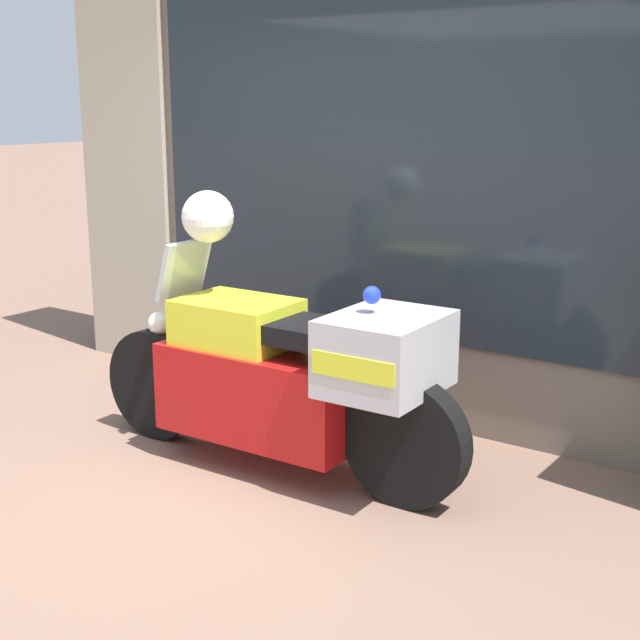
{
  "coord_description": "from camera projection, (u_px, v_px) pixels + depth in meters",
  "views": [
    {
      "loc": [
        2.9,
        -2.84,
        1.98
      ],
      "look_at": [
        0.02,
        1.24,
        0.73
      ],
      "focal_mm": 50.0,
      "sensor_mm": 36.0,
      "label": 1
    }
  ],
  "objects": [
    {
      "name": "white_helmet",
      "position": [
        208.0,
        217.0,
        4.8
      ],
      "size": [
        0.28,
        0.28,
        0.28
      ],
      "primitive_type": "sphere",
      "color": "white",
      "rests_on": "paramedic_motorcycle"
    },
    {
      "name": "shop_building",
      "position": [
        338.0,
        142.0,
        5.73
      ],
      "size": [
        5.09,
        0.55,
        3.38
      ],
      "color": "#6B6056",
      "rests_on": "ground"
    },
    {
      "name": "paramedic_motorcycle",
      "position": [
        287.0,
        376.0,
        4.72
      ],
      "size": [
        2.33,
        0.64,
        1.21
      ],
      "rotation": [
        0.0,
        0.0,
        3.17
      ],
      "color": "black",
      "rests_on": "ground"
    },
    {
      "name": "ground_plane",
      "position": [
        170.0,
        514.0,
        4.35
      ],
      "size": [
        60.0,
        60.0,
        0.0
      ],
      "primitive_type": "plane",
      "color": "#7A5B4C"
    },
    {
      "name": "window_display",
      "position": [
        433.0,
        341.0,
        5.65
      ],
      "size": [
        3.8,
        0.3,
        1.99
      ],
      "color": "slate",
      "rests_on": "ground"
    }
  ]
}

